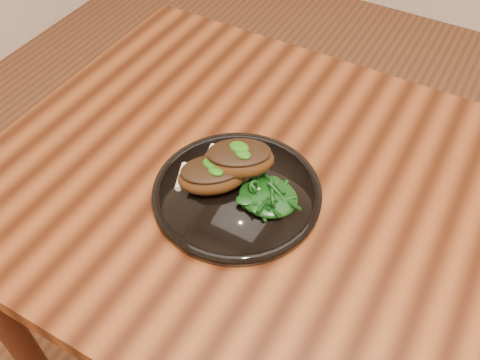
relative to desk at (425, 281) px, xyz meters
name	(u,v)px	position (x,y,z in m)	size (l,w,h in m)	color
desk	(425,281)	(0.00, 0.00, 0.00)	(1.60, 0.80, 0.75)	black
plate	(237,193)	(-0.33, -0.06, 0.09)	(0.28, 0.28, 0.02)	black
lamb_chop_front	(212,175)	(-0.37, -0.07, 0.12)	(0.14, 0.13, 0.05)	#48260E
lamb_chop_back	(239,158)	(-0.34, -0.03, 0.14)	(0.14, 0.13, 0.05)	#48260E
herb_smear	(237,159)	(-0.37, 0.01, 0.10)	(0.08, 0.05, 0.01)	#114106
greens_heap	(268,194)	(-0.27, -0.05, 0.12)	(0.10, 0.09, 0.04)	black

